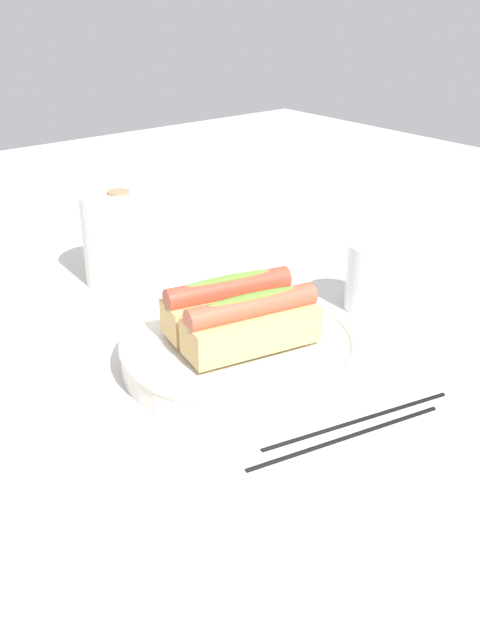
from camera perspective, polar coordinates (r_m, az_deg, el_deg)
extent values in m
plane|color=beige|center=(0.80, -1.98, -3.81)|extent=(2.40, 2.40, 0.00)
cylinder|color=silver|center=(0.79, 0.00, -2.66)|extent=(0.27, 0.27, 0.03)
torus|color=silver|center=(0.78, 0.00, -1.70)|extent=(0.27, 0.27, 0.01)
cube|color=#DBB270|center=(0.75, 0.98, -0.83)|extent=(0.16, 0.08, 0.04)
cylinder|color=#BC563D|center=(0.74, 1.00, 1.08)|extent=(0.15, 0.05, 0.03)
ellipsoid|color=olive|center=(0.73, 1.01, 1.91)|extent=(0.11, 0.03, 0.01)
cube|color=#DBB270|center=(0.79, -0.93, 0.79)|extent=(0.16, 0.08, 0.04)
cylinder|color=#A84733|center=(0.78, -0.94, 2.62)|extent=(0.15, 0.06, 0.03)
ellipsoid|color=olive|center=(0.78, -0.95, 3.40)|extent=(0.11, 0.04, 0.01)
cylinder|color=white|center=(0.93, 10.77, 3.53)|extent=(0.07, 0.07, 0.09)
cylinder|color=silver|center=(0.93, 10.72, 2.91)|extent=(0.06, 0.06, 0.06)
cylinder|color=white|center=(1.01, -9.69, 6.65)|extent=(0.11, 0.11, 0.13)
cylinder|color=#997A5B|center=(0.99, -9.99, 10.31)|extent=(0.03, 0.03, 0.00)
cylinder|color=black|center=(0.71, 9.70, -8.04)|extent=(0.22, 0.05, 0.01)
cylinder|color=black|center=(0.69, 8.75, -9.40)|extent=(0.22, 0.05, 0.01)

